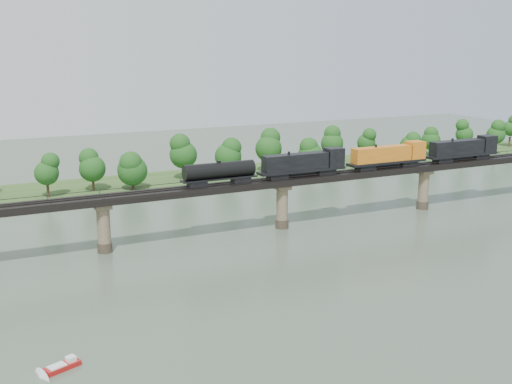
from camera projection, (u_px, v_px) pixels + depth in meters
name	position (u px, v px, depth m)	size (l,w,h in m)	color
ground	(357.00, 269.00, 118.70)	(400.00, 400.00, 0.00)	#3D4D3D
far_bank	(197.00, 179.00, 193.28)	(300.00, 24.00, 1.60)	#2E4D1F
bridge	(282.00, 205.00, 143.84)	(236.00, 30.00, 11.50)	#473A2D
bridge_superstructure	(282.00, 177.00, 142.39)	(220.00, 4.90, 0.75)	black
far_treeline	(175.00, 157.00, 184.08)	(289.06, 17.54, 13.60)	#382619
freight_train	(361.00, 159.00, 150.46)	(85.76, 3.34, 5.90)	black
motorboat	(63.00, 366.00, 82.40)	(4.94, 3.24, 1.30)	#A11412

